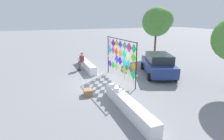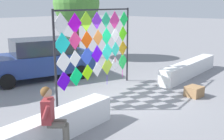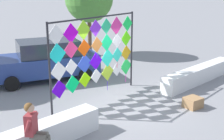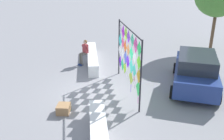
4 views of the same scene
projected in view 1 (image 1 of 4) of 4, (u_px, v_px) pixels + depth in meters
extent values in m
plane|color=gray|center=(105.00, 83.00, 12.73)|extent=(120.00, 120.00, 0.00)
cube|color=white|center=(86.00, 65.00, 16.30)|extent=(4.77, 0.57, 0.67)
cube|color=white|center=(128.00, 106.00, 8.76)|extent=(4.77, 0.57, 0.67)
cylinder|color=#232328|center=(108.00, 55.00, 14.76)|extent=(0.07, 0.07, 3.04)
cylinder|color=#232328|center=(136.00, 67.00, 11.20)|extent=(0.07, 0.07, 3.04)
cylinder|color=#232328|center=(120.00, 39.00, 12.57)|extent=(4.13, 0.38, 0.06)
cube|color=#4E05D6|center=(110.00, 64.00, 14.67)|extent=(0.64, 0.06, 0.64)
cube|color=#04E066|center=(113.00, 65.00, 14.17)|extent=(0.64, 0.06, 0.64)
cube|color=#90F308|center=(116.00, 66.00, 13.66)|extent=(0.57, 0.06, 0.57)
cube|color=white|center=(120.00, 68.00, 13.18)|extent=(0.55, 0.05, 0.55)
cube|color=#ABD72C|center=(124.00, 70.00, 12.64)|extent=(0.68, 0.07, 0.68)
cylinder|color=#4B16E5|center=(124.00, 77.00, 12.79)|extent=(0.02, 0.02, 0.38)
cube|color=white|center=(128.00, 72.00, 12.17)|extent=(0.55, 0.06, 0.55)
cube|color=#1EE453|center=(133.00, 75.00, 11.67)|extent=(0.69, 0.07, 0.70)
cylinder|color=#E516AD|center=(133.00, 82.00, 11.82)|extent=(0.02, 0.02, 0.32)
cube|color=white|center=(110.00, 56.00, 14.49)|extent=(0.65, 0.06, 0.65)
cube|color=white|center=(113.00, 57.00, 14.02)|extent=(0.55, 0.06, 0.55)
cylinder|color=#168DE5|center=(113.00, 62.00, 14.12)|extent=(0.02, 0.02, 0.17)
cube|color=blue|center=(117.00, 59.00, 13.49)|extent=(0.69, 0.07, 0.69)
cylinder|color=yellow|center=(117.00, 65.00, 13.62)|extent=(0.02, 0.02, 0.26)
cube|color=#5505F6|center=(120.00, 61.00, 13.03)|extent=(0.65, 0.06, 0.65)
cylinder|color=#A1E516|center=(120.00, 67.00, 13.15)|extent=(0.02, 0.02, 0.23)
cube|color=#24EFC9|center=(124.00, 63.00, 12.48)|extent=(0.70, 0.07, 0.70)
cube|color=#27DABB|center=(128.00, 64.00, 12.00)|extent=(0.58, 0.06, 0.58)
cylinder|color=red|center=(128.00, 70.00, 12.12)|extent=(0.02, 0.02, 0.22)
cube|color=#D1970F|center=(133.00, 66.00, 11.52)|extent=(0.63, 0.06, 0.63)
cylinder|color=blue|center=(133.00, 73.00, 11.65)|extent=(0.02, 0.02, 0.30)
cube|color=#14D7CF|center=(110.00, 49.00, 14.35)|extent=(0.70, 0.07, 0.70)
cube|color=#EB2F77|center=(113.00, 50.00, 13.84)|extent=(0.60, 0.06, 0.61)
cylinder|color=#16E595|center=(113.00, 55.00, 13.95)|extent=(0.02, 0.02, 0.19)
cube|color=#D44307|center=(116.00, 52.00, 13.35)|extent=(0.60, 0.06, 0.60)
cube|color=orange|center=(120.00, 53.00, 12.81)|extent=(0.57, 0.06, 0.57)
cylinder|color=#168DE5|center=(120.00, 58.00, 12.92)|extent=(0.02, 0.02, 0.19)
cube|color=#14E97F|center=(124.00, 54.00, 12.36)|extent=(0.64, 0.06, 0.65)
cube|color=white|center=(129.00, 56.00, 11.86)|extent=(0.58, 0.06, 0.58)
cube|color=#54F210|center=(133.00, 58.00, 11.37)|extent=(0.61, 0.06, 0.61)
cube|color=white|center=(110.00, 42.00, 14.19)|extent=(0.67, 0.06, 0.67)
cube|color=#BE04E2|center=(113.00, 43.00, 13.67)|extent=(0.66, 0.06, 0.66)
cube|color=#96EF23|center=(117.00, 44.00, 13.18)|extent=(0.67, 0.06, 0.67)
cylinder|color=#7116E5|center=(117.00, 50.00, 13.31)|extent=(0.02, 0.02, 0.28)
cube|color=#8B2CF3|center=(120.00, 45.00, 12.68)|extent=(0.60, 0.06, 0.60)
cube|color=#27D287|center=(125.00, 46.00, 12.19)|extent=(0.58, 0.06, 0.58)
cube|color=#EF3296|center=(129.00, 48.00, 11.72)|extent=(0.70, 0.07, 0.70)
cube|color=#14E954|center=(134.00, 49.00, 11.16)|extent=(0.60, 0.06, 0.60)
cylinder|color=#666056|center=(79.00, 66.00, 15.77)|extent=(0.11, 0.11, 0.67)
cylinder|color=#666056|center=(80.00, 62.00, 15.82)|extent=(0.33, 0.37, 0.13)
cube|color=navy|center=(78.00, 70.00, 15.80)|extent=(0.23, 0.25, 0.09)
cylinder|color=#666056|center=(80.00, 67.00, 15.68)|extent=(0.11, 0.11, 0.67)
cylinder|color=#666056|center=(81.00, 62.00, 15.73)|extent=(0.33, 0.37, 0.13)
cube|color=navy|center=(80.00, 70.00, 15.71)|extent=(0.23, 0.25, 0.09)
cube|color=#993338|center=(82.00, 58.00, 15.84)|extent=(0.41, 0.38, 0.52)
sphere|color=tan|center=(82.00, 54.00, 15.73)|extent=(0.22, 0.22, 0.22)
sphere|color=brown|center=(82.00, 54.00, 15.74)|extent=(0.22, 0.22, 0.22)
cylinder|color=#993338|center=(80.00, 58.00, 15.92)|extent=(0.17, 0.19, 0.31)
cylinder|color=#993338|center=(84.00, 58.00, 15.70)|extent=(0.17, 0.19, 0.31)
cube|color=navy|center=(158.00, 66.00, 14.42)|extent=(4.88, 3.44, 0.80)
cube|color=#282D38|center=(159.00, 58.00, 14.07)|extent=(2.96, 2.50, 0.64)
cylinder|color=black|center=(143.00, 66.00, 16.00)|extent=(0.64, 0.44, 0.60)
cylinder|color=black|center=(164.00, 66.00, 16.00)|extent=(0.64, 0.44, 0.60)
cylinder|color=black|center=(150.00, 77.00, 13.07)|extent=(0.64, 0.44, 0.60)
cylinder|color=black|center=(176.00, 77.00, 13.08)|extent=(0.64, 0.44, 0.60)
cube|color=#9E754C|center=(88.00, 92.00, 10.70)|extent=(0.63, 0.59, 0.36)
cylinder|color=brown|center=(155.00, 44.00, 20.59)|extent=(0.22, 0.22, 3.03)
sphere|color=#4C8938|center=(157.00, 22.00, 19.89)|extent=(3.20, 3.20, 3.20)
sphere|color=#4C8938|center=(162.00, 20.00, 19.48)|extent=(2.39, 2.39, 2.39)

